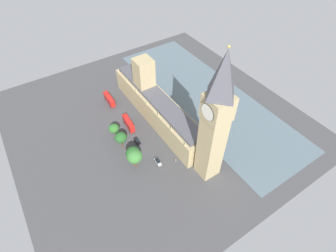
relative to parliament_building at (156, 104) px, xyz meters
name	(u,v)px	position (x,y,z in m)	size (l,w,h in m)	color
ground_plane	(155,119)	(1.99, 1.93, -8.02)	(140.53, 140.53, 0.00)	#424244
river_thames	(205,96)	(-31.78, 1.93, -7.89)	(42.99, 126.47, 0.25)	slate
parliament_building	(156,104)	(0.00, 0.00, 0.00)	(12.69, 70.01, 28.75)	tan
clock_tower	(215,120)	(-0.12, 42.19, 23.41)	(9.19, 9.19, 60.69)	tan
double_decker_bus_by_river_gate	(109,99)	(16.38, -23.18, -5.38)	(2.86, 10.56, 4.75)	red
double_decker_bus_near_tower	(129,123)	(16.08, -0.53, -5.38)	(3.34, 10.66, 4.75)	red
car_black_trailing	(137,141)	(17.51, 10.82, -7.13)	(2.09, 4.80, 1.74)	black
car_silver_kerbside	(158,162)	(15.66, 26.86, -7.13)	(2.13, 4.84, 1.74)	#B7B7BC
pedestrian_leading	(176,161)	(8.47, 30.71, -7.29)	(0.62, 0.68, 1.61)	gray
pedestrian_midblock	(159,138)	(7.84, 15.04, -7.30)	(0.59, 0.49, 1.60)	#336B60
plane_tree_corner	(135,156)	(24.98, 23.38, -0.34)	(6.79, 6.79, 10.60)	brown
plane_tree_opposite_hall	(114,128)	(24.88, 2.13, -1.78)	(5.10, 5.10, 8.45)	brown
plane_tree_under_trees	(121,138)	(24.97, 10.02, -0.82)	(5.71, 5.71, 9.67)	brown
plane_tree_far_end	(133,153)	(24.81, 21.70, -0.16)	(6.47, 6.47, 10.65)	brown
street_lamp_slot_10	(121,137)	(24.18, 7.70, -3.21)	(0.56, 0.56, 6.98)	black
street_lamp_slot_11	(120,135)	(23.92, 5.99, -3.43)	(0.56, 0.56, 6.61)	black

